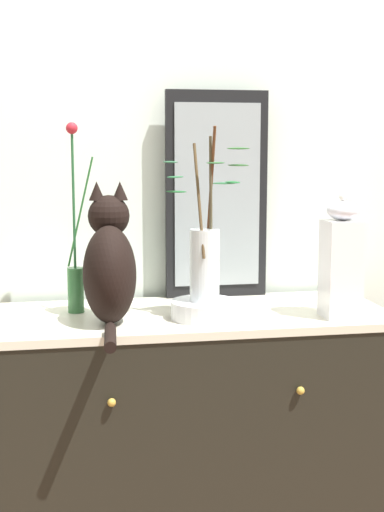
# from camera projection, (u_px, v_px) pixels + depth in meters

# --- Properties ---
(wall_back) EXTENTS (4.40, 0.08, 2.60)m
(wall_back) POSITION_uv_depth(u_px,v_px,m) (175.00, 165.00, 2.52)
(wall_back) COLOR silver
(wall_back) RESTS_ON ground_plane
(sideboard) EXTENTS (1.24, 0.52, 0.85)m
(sideboard) POSITION_uv_depth(u_px,v_px,m) (192.00, 439.00, 2.34)
(sideboard) COLOR black
(sideboard) RESTS_ON ground_plane
(mirror_leaning) EXTENTS (0.35, 0.03, 0.71)m
(mirror_leaning) POSITION_uv_depth(u_px,v_px,m) (217.00, 195.00, 2.47)
(mirror_leaning) COLOR black
(mirror_leaning) RESTS_ON sideboard
(cat_sitting) EXTENTS (0.18, 0.46, 0.42)m
(cat_sitting) POSITION_uv_depth(u_px,v_px,m) (110.00, 265.00, 2.13)
(cat_sitting) COLOR black
(cat_sitting) RESTS_ON sideboard
(vase_slim_green) EXTENTS (0.09, 0.05, 0.59)m
(vase_slim_green) POSITION_uv_depth(u_px,v_px,m) (75.00, 267.00, 2.25)
(vase_slim_green) COLOR #336939
(vase_slim_green) RESTS_ON sideboard
(bowl_porcelain) EXTENTS (0.21, 0.21, 0.05)m
(bowl_porcelain) POSITION_uv_depth(u_px,v_px,m) (204.00, 310.00, 2.19)
(bowl_porcelain) COLOR white
(bowl_porcelain) RESTS_ON sideboard
(vase_glass_clear) EXTENTS (0.27, 0.11, 0.52)m
(vase_glass_clear) POSITION_uv_depth(u_px,v_px,m) (205.00, 257.00, 2.17)
(vase_glass_clear) COLOR silver
(vase_glass_clear) RESTS_ON bowl_porcelain
(jar_lidded_porcelain) EXTENTS (0.11, 0.11, 0.38)m
(jar_lidded_porcelain) POSITION_uv_depth(u_px,v_px,m) (341.00, 261.00, 2.19)
(jar_lidded_porcelain) COLOR silver
(jar_lidded_porcelain) RESTS_ON sideboard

